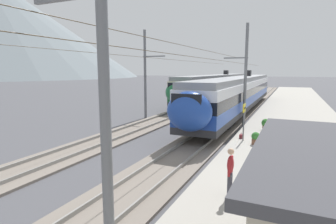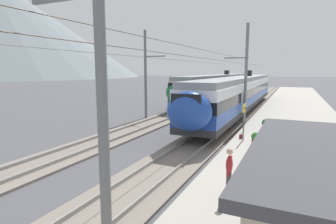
# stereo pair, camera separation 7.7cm
# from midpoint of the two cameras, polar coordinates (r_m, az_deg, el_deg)

# --- Properties ---
(ground_plane) EXTENTS (400.00, 400.00, 0.00)m
(ground_plane) POSITION_cam_midpoint_polar(r_m,az_deg,el_deg) (17.81, 10.34, -6.25)
(ground_plane) COLOR #4C4C51
(platform_slab) EXTENTS (120.00, 7.42, 0.30)m
(platform_slab) POSITION_cam_midpoint_polar(r_m,az_deg,el_deg) (17.29, 25.14, -6.89)
(platform_slab) COLOR #A39E93
(platform_slab) RESTS_ON ground
(track_near) EXTENTS (120.00, 3.00, 0.28)m
(track_near) POSITION_cam_midpoint_polar(r_m,az_deg,el_deg) (18.07, 7.01, -5.73)
(track_near) COLOR slate
(track_near) RESTS_ON ground
(track_far) EXTENTS (120.00, 3.00, 0.28)m
(track_far) POSITION_cam_midpoint_polar(r_m,az_deg,el_deg) (20.44, -8.37, -4.07)
(track_far) COLOR slate
(track_far) RESTS_ON ground
(train_near_platform) EXTENTS (33.05, 2.89, 4.27)m
(train_near_platform) POSITION_cam_midpoint_polar(r_m,az_deg,el_deg) (30.48, 14.62, 4.04)
(train_near_platform) COLOR #2D2D30
(train_near_platform) RESTS_ON track_near
(train_far_track) EXTENTS (34.81, 2.89, 4.27)m
(train_far_track) POSITION_cam_midpoint_polar(r_m,az_deg,el_deg) (44.21, 10.26, 5.53)
(train_far_track) COLOR #2D2D30
(train_far_track) RESTS_ON track_far
(catenary_mast_west) EXTENTS (47.74, 1.94, 7.76)m
(catenary_mast_west) POSITION_cam_midpoint_polar(r_m,az_deg,el_deg) (5.89, -14.39, 3.86)
(catenary_mast_west) COLOR slate
(catenary_mast_west) RESTS_ON ground
(catenary_mast_mid) EXTENTS (47.74, 1.94, 8.22)m
(catenary_mast_mid) POSITION_cam_midpoint_polar(r_m,az_deg,el_deg) (23.09, 15.45, 7.57)
(catenary_mast_mid) COLOR slate
(catenary_mast_mid) RESTS_ON ground
(catenary_mast_far_side) EXTENTS (47.74, 2.23, 8.24)m
(catenary_mast_far_side) POSITION_cam_midpoint_polar(r_m,az_deg,el_deg) (26.08, -4.60, 8.04)
(catenary_mast_far_side) COLOR slate
(catenary_mast_far_side) RESTS_ON ground
(platform_sign) EXTENTS (0.70, 0.08, 2.25)m
(platform_sign) POSITION_cam_midpoint_polar(r_m,az_deg,el_deg) (17.10, 15.42, -0.36)
(platform_sign) COLOR #59595B
(platform_sign) RESTS_ON platform_slab
(passenger_walking) EXTENTS (0.53, 0.22, 1.69)m
(passenger_walking) POSITION_cam_midpoint_polar(r_m,az_deg,el_deg) (9.60, 12.60, -11.65)
(passenger_walking) COLOR #383842
(passenger_walking) RESTS_ON platform_slab
(handbag_beside_passenger) EXTENTS (0.32, 0.18, 0.36)m
(handbag_beside_passenger) POSITION_cam_midpoint_polar(r_m,az_deg,el_deg) (10.26, 14.42, -15.30)
(handbag_beside_passenger) COLOR maroon
(handbag_beside_passenger) RESTS_ON platform_slab
(handbag_near_sign) EXTENTS (0.32, 0.18, 0.38)m
(handbag_near_sign) POSITION_cam_midpoint_polar(r_m,az_deg,el_deg) (17.94, 14.82, -4.88)
(handbag_near_sign) COLOR maroon
(handbag_near_sign) RESTS_ON platform_slab
(potted_plant_platform_edge) EXTENTS (0.49, 0.49, 0.73)m
(potted_plant_platform_edge) POSITION_cam_midpoint_polar(r_m,az_deg,el_deg) (16.63, 17.66, -5.14)
(potted_plant_platform_edge) COLOR brown
(potted_plant_platform_edge) RESTS_ON platform_slab
(potted_plant_by_shelter) EXTENTS (0.60, 0.60, 0.81)m
(potted_plant_by_shelter) POSITION_cam_midpoint_polar(r_m,az_deg,el_deg) (20.86, 19.57, -2.32)
(potted_plant_by_shelter) COLOR brown
(potted_plant_by_shelter) RESTS_ON platform_slab
(platform_shelter) EXTENTS (5.24, 2.02, 2.94)m
(platform_shelter) POSITION_cam_midpoint_polar(r_m,az_deg,el_deg) (5.96, 27.10, -19.80)
(platform_shelter) COLOR #B7AD99
(platform_shelter) RESTS_ON platform_slab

